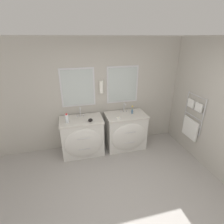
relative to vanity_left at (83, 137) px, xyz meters
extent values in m
plane|color=#9E9993|center=(0.53, -1.85, -0.45)|extent=(16.00, 16.00, 0.00)
cube|color=#B2ADA3|center=(0.53, 0.39, 0.85)|extent=(5.50, 0.06, 2.60)
cube|color=silver|center=(0.00, 0.35, 1.07)|extent=(0.77, 0.01, 0.88)
cube|color=#B2BCBA|center=(0.00, 0.34, 1.07)|extent=(0.70, 0.01, 0.81)
cube|color=silver|center=(1.05, 0.35, 1.07)|extent=(0.77, 0.01, 0.88)
cube|color=#B2BCBA|center=(1.05, 0.34, 1.07)|extent=(0.70, 0.01, 0.81)
cylinder|color=white|center=(0.53, 0.30, 1.07)|extent=(0.09, 0.09, 0.29)
cube|color=silver|center=(0.53, 0.35, 1.07)|extent=(0.05, 0.02, 0.08)
cube|color=#B2ADA3|center=(2.51, -0.86, 0.85)|extent=(0.06, 4.32, 2.60)
cylinder|color=silver|center=(2.44, -0.82, 0.57)|extent=(0.02, 0.02, 0.85)
cylinder|color=silver|center=(2.44, -0.27, 0.57)|extent=(0.02, 0.02, 0.85)
cylinder|color=silver|center=(2.44, -0.54, 0.96)|extent=(0.02, 0.56, 0.02)
cylinder|color=silver|center=(2.44, -0.54, 0.80)|extent=(0.02, 0.56, 0.02)
cylinder|color=silver|center=(2.44, -0.54, 0.64)|extent=(0.02, 0.56, 0.02)
cylinder|color=silver|center=(2.44, -0.54, 0.49)|extent=(0.02, 0.56, 0.02)
cylinder|color=silver|center=(2.44, -0.54, 0.33)|extent=(0.02, 0.56, 0.02)
cylinder|color=silver|center=(2.44, -0.54, 0.17)|extent=(0.02, 0.56, 0.02)
cube|color=white|center=(2.42, -0.54, 0.18)|extent=(0.04, 0.47, 0.45)
cube|color=white|center=(2.42, -0.67, 0.75)|extent=(0.04, 0.19, 0.18)
cube|color=white|center=(2.42, -0.42, 0.75)|extent=(0.04, 0.19, 0.18)
cube|color=silver|center=(0.00, 0.04, -0.03)|extent=(0.93, 0.56, 0.84)
ellipsoid|color=silver|center=(0.00, -0.24, -0.03)|extent=(0.85, 0.12, 0.70)
cube|color=beige|center=(0.00, 0.04, 0.41)|extent=(0.96, 0.59, 0.04)
ellipsoid|color=white|center=(0.00, 0.01, 0.38)|extent=(0.36, 0.32, 0.10)
cylinder|color=silver|center=(0.00, -0.31, 0.14)|extent=(0.26, 0.01, 0.01)
cylinder|color=silver|center=(0.00, -0.31, -0.13)|extent=(0.26, 0.01, 0.01)
cube|color=silver|center=(1.05, 0.04, -0.03)|extent=(0.93, 0.56, 0.84)
ellipsoid|color=silver|center=(1.05, -0.24, -0.03)|extent=(0.85, 0.12, 0.70)
cube|color=beige|center=(1.05, 0.04, 0.41)|extent=(0.96, 0.59, 0.04)
ellipsoid|color=white|center=(1.05, 0.01, 0.38)|extent=(0.36, 0.32, 0.10)
cylinder|color=silver|center=(1.05, -0.31, 0.14)|extent=(0.26, 0.01, 0.01)
cylinder|color=silver|center=(1.05, -0.31, -0.13)|extent=(0.26, 0.01, 0.01)
cylinder|color=silver|center=(0.00, 0.19, 0.55)|extent=(0.02, 0.02, 0.24)
cylinder|color=silver|center=(0.00, 0.13, 0.66)|extent=(0.02, 0.13, 0.02)
cylinder|color=silver|center=(-0.07, 0.19, 0.45)|extent=(0.03, 0.03, 0.04)
cylinder|color=silver|center=(0.07, 0.19, 0.45)|extent=(0.03, 0.03, 0.04)
cylinder|color=silver|center=(1.05, 0.19, 0.55)|extent=(0.02, 0.02, 0.24)
cylinder|color=silver|center=(1.05, 0.13, 0.66)|extent=(0.02, 0.13, 0.02)
cylinder|color=silver|center=(0.98, 0.19, 0.45)|extent=(0.03, 0.03, 0.04)
cylinder|color=silver|center=(1.12, 0.19, 0.45)|extent=(0.03, 0.03, 0.04)
cylinder|color=silver|center=(-0.30, -0.06, 0.53)|extent=(0.07, 0.07, 0.18)
cylinder|color=red|center=(-0.30, -0.06, 0.63)|extent=(0.05, 0.05, 0.02)
ellipsoid|color=black|center=(0.19, -0.12, 0.46)|extent=(0.10, 0.10, 0.06)
cylinder|color=teal|center=(1.22, 0.07, 0.48)|extent=(0.05, 0.05, 0.09)
cylinder|color=#477238|center=(1.22, 0.07, 0.57)|extent=(0.01, 0.01, 0.08)
sphere|color=#E5BF47|center=(1.22, 0.07, 0.61)|extent=(0.04, 0.04, 0.04)
cube|color=white|center=(0.81, -0.14, 0.45)|extent=(0.08, 0.06, 0.02)
ellipsoid|color=#F2E5CC|center=(0.81, -0.14, 0.47)|extent=(0.05, 0.04, 0.02)
camera|label=1|loc=(-0.20, -3.53, 2.12)|focal=28.00mm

